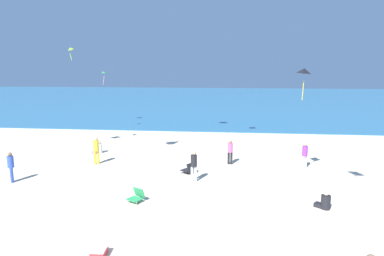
{
  "coord_description": "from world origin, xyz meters",
  "views": [
    {
      "loc": [
        1.65,
        -7.04,
        5.38
      ],
      "look_at": [
        0.0,
        8.25,
        2.59
      ],
      "focal_mm": 31.57,
      "sensor_mm": 36.0,
      "label": 1
    }
  ],
  "objects_px": {
    "person_7": "(230,150)",
    "kite_lime": "(70,49)",
    "person_3": "(305,154)",
    "person_4": "(99,149)",
    "cooler_box": "(99,252)",
    "person_2": "(194,164)",
    "kite_black": "(304,71)",
    "beach_chair_far_right": "(189,169)",
    "beach_chair_near_camera": "(137,196)",
    "person_6": "(96,148)",
    "kite_green": "(103,73)",
    "person_0": "(11,165)",
    "person_1": "(325,202)"
  },
  "relations": [
    {
      "from": "beach_chair_far_right",
      "to": "person_4",
      "type": "distance_m",
      "value": 7.11
    },
    {
      "from": "person_4",
      "to": "person_7",
      "type": "bearing_deg",
      "value": 113.07
    },
    {
      "from": "kite_lime",
      "to": "person_3",
      "type": "bearing_deg",
      "value": -10.25
    },
    {
      "from": "cooler_box",
      "to": "beach_chair_near_camera",
      "type": "bearing_deg",
      "value": 89.92
    },
    {
      "from": "person_2",
      "to": "person_6",
      "type": "distance_m",
      "value": 6.19
    },
    {
      "from": "beach_chair_near_camera",
      "to": "person_4",
      "type": "height_order",
      "value": "person_4"
    },
    {
      "from": "beach_chair_far_right",
      "to": "person_2",
      "type": "relative_size",
      "value": 0.57
    },
    {
      "from": "kite_green",
      "to": "person_6",
      "type": "bearing_deg",
      "value": -72.68
    },
    {
      "from": "person_7",
      "to": "cooler_box",
      "type": "bearing_deg",
      "value": 166.0
    },
    {
      "from": "beach_chair_far_right",
      "to": "person_0",
      "type": "height_order",
      "value": "person_0"
    },
    {
      "from": "person_1",
      "to": "person_2",
      "type": "relative_size",
      "value": 0.5
    },
    {
      "from": "cooler_box",
      "to": "person_4",
      "type": "relative_size",
      "value": 0.66
    },
    {
      "from": "person_0",
      "to": "beach_chair_far_right",
      "type": "bearing_deg",
      "value": 165.86
    },
    {
      "from": "person_6",
      "to": "kite_lime",
      "type": "bearing_deg",
      "value": -171.05
    },
    {
      "from": "beach_chair_near_camera",
      "to": "cooler_box",
      "type": "bearing_deg",
      "value": 29.51
    },
    {
      "from": "beach_chair_far_right",
      "to": "person_4",
      "type": "relative_size",
      "value": 1.05
    },
    {
      "from": "person_2",
      "to": "person_3",
      "type": "distance_m",
      "value": 6.32
    },
    {
      "from": "person_0",
      "to": "kite_black",
      "type": "bearing_deg",
      "value": 156.88
    },
    {
      "from": "beach_chair_near_camera",
      "to": "person_2",
      "type": "relative_size",
      "value": 0.51
    },
    {
      "from": "beach_chair_near_camera",
      "to": "person_1",
      "type": "height_order",
      "value": "person_1"
    },
    {
      "from": "beach_chair_far_right",
      "to": "kite_black",
      "type": "bearing_deg",
      "value": -153.3
    },
    {
      "from": "person_6",
      "to": "kite_black",
      "type": "height_order",
      "value": "kite_black"
    },
    {
      "from": "cooler_box",
      "to": "person_2",
      "type": "relative_size",
      "value": 0.36
    },
    {
      "from": "person_6",
      "to": "beach_chair_far_right",
      "type": "bearing_deg",
      "value": 45.11
    },
    {
      "from": "person_4",
      "to": "kite_lime",
      "type": "xyz_separation_m",
      "value": [
        -1.76,
        0.59,
        6.19
      ]
    },
    {
      "from": "beach_chair_near_camera",
      "to": "person_0",
      "type": "distance_m",
      "value": 6.74
    },
    {
      "from": "person_7",
      "to": "kite_lime",
      "type": "bearing_deg",
      "value": 84.84
    },
    {
      "from": "beach_chair_far_right",
      "to": "person_2",
      "type": "height_order",
      "value": "person_2"
    },
    {
      "from": "kite_black",
      "to": "cooler_box",
      "type": "bearing_deg",
      "value": -134.47
    },
    {
      "from": "beach_chair_near_camera",
      "to": "cooler_box",
      "type": "height_order",
      "value": "beach_chair_near_camera"
    },
    {
      "from": "beach_chair_far_right",
      "to": "person_2",
      "type": "distance_m",
      "value": 1.34
    },
    {
      "from": "kite_green",
      "to": "person_7",
      "type": "bearing_deg",
      "value": -39.61
    },
    {
      "from": "kite_black",
      "to": "kite_green",
      "type": "distance_m",
      "value": 17.67
    },
    {
      "from": "person_3",
      "to": "person_4",
      "type": "bearing_deg",
      "value": -112.22
    },
    {
      "from": "cooler_box",
      "to": "kite_green",
      "type": "relative_size",
      "value": 0.48
    },
    {
      "from": "person_2",
      "to": "kite_black",
      "type": "height_order",
      "value": "kite_black"
    },
    {
      "from": "person_0",
      "to": "kite_green",
      "type": "distance_m",
      "value": 13.37
    },
    {
      "from": "person_3",
      "to": "person_6",
      "type": "xyz_separation_m",
      "value": [
        -11.43,
        -0.39,
        0.09
      ]
    },
    {
      "from": "person_7",
      "to": "kite_green",
      "type": "height_order",
      "value": "kite_green"
    },
    {
      "from": "beach_chair_far_right",
      "to": "person_7",
      "type": "relative_size",
      "value": 0.61
    },
    {
      "from": "person_7",
      "to": "kite_lime",
      "type": "height_order",
      "value": "kite_lime"
    },
    {
      "from": "person_6",
      "to": "kite_lime",
      "type": "relative_size",
      "value": 1.93
    },
    {
      "from": "person_2",
      "to": "person_4",
      "type": "relative_size",
      "value": 1.85
    },
    {
      "from": "person_6",
      "to": "kite_black",
      "type": "relative_size",
      "value": 1.08
    },
    {
      "from": "person_3",
      "to": "beach_chair_near_camera",
      "type": "bearing_deg",
      "value": -68.17
    },
    {
      "from": "beach_chair_near_camera",
      "to": "kite_black",
      "type": "xyz_separation_m",
      "value": [
        6.96,
        3.07,
        4.97
      ]
    },
    {
      "from": "beach_chair_near_camera",
      "to": "person_6",
      "type": "xyz_separation_m",
      "value": [
        -3.68,
        5.04,
        0.66
      ]
    },
    {
      "from": "cooler_box",
      "to": "kite_lime",
      "type": "height_order",
      "value": "kite_lime"
    },
    {
      "from": "person_0",
      "to": "person_2",
      "type": "distance_m",
      "value": 8.62
    },
    {
      "from": "person_7",
      "to": "kite_black",
      "type": "distance_m",
      "value": 6.09
    }
  ]
}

